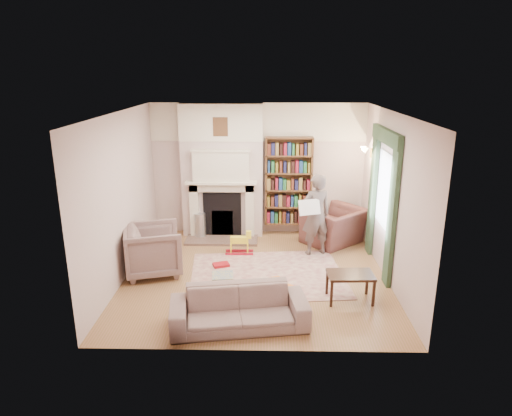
{
  "coord_description": "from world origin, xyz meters",
  "views": [
    {
      "loc": [
        0.16,
        -7.31,
        3.46
      ],
      "look_at": [
        0.0,
        0.25,
        1.15
      ],
      "focal_mm": 32.0,
      "sensor_mm": 36.0,
      "label": 1
    }
  ],
  "objects_px": {
    "armchair_reading": "(334,226)",
    "paraffin_heater": "(200,226)",
    "bookcase": "(288,181)",
    "coffee_table": "(350,287)",
    "rocking_horse": "(239,242)",
    "armchair_left": "(153,250)",
    "man_reading": "(316,215)",
    "sofa": "(239,308)"
  },
  "relations": [
    {
      "from": "coffee_table",
      "to": "paraffin_heater",
      "type": "relative_size",
      "value": 1.27
    },
    {
      "from": "man_reading",
      "to": "armchair_left",
      "type": "bearing_deg",
      "value": -1.28
    },
    {
      "from": "armchair_reading",
      "to": "paraffin_heater",
      "type": "xyz_separation_m",
      "value": [
        -2.8,
        0.23,
        -0.09
      ]
    },
    {
      "from": "bookcase",
      "to": "rocking_horse",
      "type": "height_order",
      "value": "bookcase"
    },
    {
      "from": "paraffin_heater",
      "to": "rocking_horse",
      "type": "height_order",
      "value": "paraffin_heater"
    },
    {
      "from": "paraffin_heater",
      "to": "coffee_table",
      "type": "bearing_deg",
      "value": -44.88
    },
    {
      "from": "man_reading",
      "to": "coffee_table",
      "type": "height_order",
      "value": "man_reading"
    },
    {
      "from": "man_reading",
      "to": "rocking_horse",
      "type": "bearing_deg",
      "value": -17.45
    },
    {
      "from": "sofa",
      "to": "man_reading",
      "type": "height_order",
      "value": "man_reading"
    },
    {
      "from": "bookcase",
      "to": "rocking_horse",
      "type": "bearing_deg",
      "value": -129.93
    },
    {
      "from": "bookcase",
      "to": "armchair_left",
      "type": "bearing_deg",
      "value": -139.68
    },
    {
      "from": "rocking_horse",
      "to": "bookcase",
      "type": "bearing_deg",
      "value": 48.99
    },
    {
      "from": "armchair_reading",
      "to": "man_reading",
      "type": "distance_m",
      "value": 0.87
    },
    {
      "from": "armchair_reading",
      "to": "coffee_table",
      "type": "relative_size",
      "value": 1.62
    },
    {
      "from": "bookcase",
      "to": "paraffin_heater",
      "type": "bearing_deg",
      "value": -170.45
    },
    {
      "from": "paraffin_heater",
      "to": "armchair_reading",
      "type": "bearing_deg",
      "value": -4.7
    },
    {
      "from": "bookcase",
      "to": "coffee_table",
      "type": "height_order",
      "value": "bookcase"
    },
    {
      "from": "coffee_table",
      "to": "bookcase",
      "type": "bearing_deg",
      "value": 102.9
    },
    {
      "from": "armchair_left",
      "to": "armchair_reading",
      "type": "bearing_deg",
      "value": -81.68
    },
    {
      "from": "bookcase",
      "to": "armchair_reading",
      "type": "xyz_separation_m",
      "value": [
        0.93,
        -0.55,
        -0.81
      ]
    },
    {
      "from": "paraffin_heater",
      "to": "rocking_horse",
      "type": "xyz_separation_m",
      "value": [
        0.88,
        -0.87,
        -0.04
      ]
    },
    {
      "from": "armchair_reading",
      "to": "armchair_left",
      "type": "relative_size",
      "value": 1.19
    },
    {
      "from": "bookcase",
      "to": "man_reading",
      "type": "xyz_separation_m",
      "value": [
        0.48,
        -1.15,
        -0.38
      ]
    },
    {
      "from": "armchair_left",
      "to": "man_reading",
      "type": "xyz_separation_m",
      "value": [
        2.92,
        0.92,
        0.37
      ]
    },
    {
      "from": "bookcase",
      "to": "sofa",
      "type": "height_order",
      "value": "bookcase"
    },
    {
      "from": "bookcase",
      "to": "armchair_reading",
      "type": "relative_size",
      "value": 1.63
    },
    {
      "from": "coffee_table",
      "to": "armchair_left",
      "type": "bearing_deg",
      "value": 161.5
    },
    {
      "from": "armchair_reading",
      "to": "rocking_horse",
      "type": "height_order",
      "value": "armchair_reading"
    },
    {
      "from": "armchair_reading",
      "to": "armchair_left",
      "type": "height_order",
      "value": "armchair_left"
    },
    {
      "from": "sofa",
      "to": "armchair_left",
      "type": "bearing_deg",
      "value": 124.11
    },
    {
      "from": "armchair_reading",
      "to": "rocking_horse",
      "type": "distance_m",
      "value": 2.02
    },
    {
      "from": "armchair_left",
      "to": "paraffin_heater",
      "type": "distance_m",
      "value": 1.85
    },
    {
      "from": "coffee_table",
      "to": "man_reading",
      "type": "bearing_deg",
      "value": 98.17
    },
    {
      "from": "coffee_table",
      "to": "paraffin_heater",
      "type": "height_order",
      "value": "paraffin_heater"
    },
    {
      "from": "bookcase",
      "to": "armchair_reading",
      "type": "bearing_deg",
      "value": -30.43
    },
    {
      "from": "armchair_reading",
      "to": "sofa",
      "type": "xyz_separation_m",
      "value": [
        -1.77,
        -3.24,
        -0.09
      ]
    },
    {
      "from": "armchair_reading",
      "to": "armchair_left",
      "type": "distance_m",
      "value": 3.7
    },
    {
      "from": "armchair_left",
      "to": "coffee_table",
      "type": "height_order",
      "value": "armchair_left"
    },
    {
      "from": "paraffin_heater",
      "to": "bookcase",
      "type": "bearing_deg",
      "value": 9.55
    },
    {
      "from": "bookcase",
      "to": "rocking_horse",
      "type": "relative_size",
      "value": 3.43
    },
    {
      "from": "armchair_reading",
      "to": "man_reading",
      "type": "xyz_separation_m",
      "value": [
        -0.45,
        -0.6,
        0.43
      ]
    },
    {
      "from": "bookcase",
      "to": "man_reading",
      "type": "relative_size",
      "value": 1.16
    }
  ]
}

